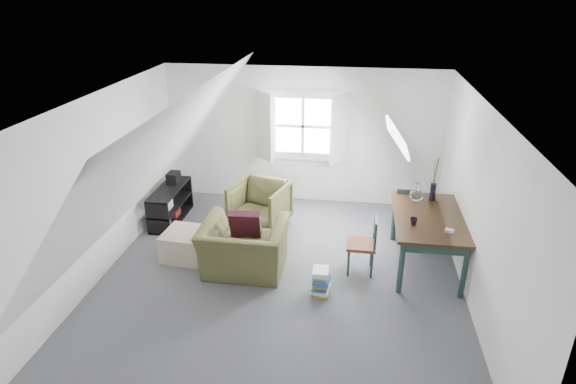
% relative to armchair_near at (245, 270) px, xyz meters
% --- Properties ---
extents(floor, '(5.50, 5.50, 0.00)m').
position_rel_armchair_near_xyz_m(floor, '(0.53, -0.14, 0.00)').
color(floor, '#535358').
rests_on(floor, ground).
extents(ceiling, '(5.50, 5.50, 0.00)m').
position_rel_armchair_near_xyz_m(ceiling, '(0.53, -0.14, 2.50)').
color(ceiling, white).
rests_on(ceiling, wall_back).
extents(wall_back, '(5.00, 0.00, 5.00)m').
position_rel_armchair_near_xyz_m(wall_back, '(0.53, 2.61, 1.25)').
color(wall_back, white).
rests_on(wall_back, ground).
extents(wall_front, '(5.00, 0.00, 5.00)m').
position_rel_armchair_near_xyz_m(wall_front, '(0.53, -2.89, 1.25)').
color(wall_front, white).
rests_on(wall_front, ground).
extents(wall_left, '(0.00, 5.50, 5.50)m').
position_rel_armchair_near_xyz_m(wall_left, '(-1.97, -0.14, 1.25)').
color(wall_left, white).
rests_on(wall_left, ground).
extents(wall_right, '(0.00, 5.50, 5.50)m').
position_rel_armchair_near_xyz_m(wall_right, '(3.03, -0.14, 1.25)').
color(wall_right, white).
rests_on(wall_right, ground).
extents(slope_left, '(3.19, 5.50, 4.48)m').
position_rel_armchair_near_xyz_m(slope_left, '(-1.02, -0.14, 1.78)').
color(slope_left, white).
rests_on(slope_left, wall_left).
extents(slope_right, '(3.19, 5.50, 4.48)m').
position_rel_armchair_near_xyz_m(slope_right, '(2.08, -0.14, 1.78)').
color(slope_right, white).
rests_on(slope_right, wall_right).
extents(dormer_window, '(1.71, 0.35, 1.30)m').
position_rel_armchair_near_xyz_m(dormer_window, '(0.53, 2.53, 1.45)').
color(dormer_window, white).
rests_on(dormer_window, wall_back).
extents(skylight, '(0.35, 0.75, 0.47)m').
position_rel_armchair_near_xyz_m(skylight, '(2.08, 1.16, 1.75)').
color(skylight, white).
rests_on(skylight, slope_right).
extents(armchair_near, '(1.17, 1.03, 0.75)m').
position_rel_armchair_near_xyz_m(armchair_near, '(0.00, 0.00, 0.00)').
color(armchair_near, '#494B26').
rests_on(armchair_near, floor).
extents(armchair_far, '(1.06, 1.08, 0.80)m').
position_rel_armchair_near_xyz_m(armchair_far, '(-0.04, 1.38, 0.00)').
color(armchair_far, '#494B26').
rests_on(armchair_far, floor).
extents(throw_pillow, '(0.45, 0.28, 0.45)m').
position_rel_armchair_near_xyz_m(throw_pillow, '(0.00, 0.15, 0.67)').
color(throw_pillow, '#360E1A').
rests_on(throw_pillow, armchair_near).
extents(ottoman, '(0.67, 0.67, 0.42)m').
position_rel_armchair_near_xyz_m(ottoman, '(-0.96, 0.27, 0.21)').
color(ottoman, tan).
rests_on(ottoman, floor).
extents(dining_table, '(0.98, 1.63, 0.82)m').
position_rel_armchair_near_xyz_m(dining_table, '(2.57, 0.51, 0.71)').
color(dining_table, black).
rests_on(dining_table, floor).
extents(demijohn, '(0.20, 0.20, 0.29)m').
position_rel_armchair_near_xyz_m(demijohn, '(2.42, 0.96, 0.93)').
color(demijohn, silver).
rests_on(demijohn, dining_table).
extents(vase_twigs, '(0.09, 0.10, 0.67)m').
position_rel_armchair_near_xyz_m(vase_twigs, '(2.67, 1.06, 0.96)').
color(vase_twigs, black).
rests_on(vase_twigs, dining_table).
extents(cup, '(0.12, 0.12, 0.09)m').
position_rel_armchair_near_xyz_m(cup, '(2.32, 0.21, 0.82)').
color(cup, black).
rests_on(cup, dining_table).
extents(paper_box, '(0.13, 0.11, 0.04)m').
position_rel_armchair_near_xyz_m(paper_box, '(2.77, 0.06, 0.83)').
color(paper_box, white).
rests_on(paper_box, dining_table).
extents(dining_chair_far, '(0.42, 0.42, 0.90)m').
position_rel_armchair_near_xyz_m(dining_chair_far, '(2.35, 1.38, 0.47)').
color(dining_chair_far, maroon).
rests_on(dining_chair_far, floor).
extents(dining_chair_near, '(0.40, 0.40, 0.86)m').
position_rel_armchair_near_xyz_m(dining_chair_near, '(1.67, 0.24, 0.45)').
color(dining_chair_near, maroon).
rests_on(dining_chair_near, floor).
extents(media_shelf, '(0.39, 1.17, 0.60)m').
position_rel_armchair_near_xyz_m(media_shelf, '(-1.63, 1.37, 0.27)').
color(media_shelf, black).
rests_on(media_shelf, floor).
extents(electronics_box, '(0.19, 0.26, 0.20)m').
position_rel_armchair_near_xyz_m(electronics_box, '(-1.63, 1.66, 0.69)').
color(electronics_box, black).
rests_on(electronics_box, media_shelf).
extents(magazine_stack, '(0.27, 0.32, 0.36)m').
position_rel_armchair_near_xyz_m(magazine_stack, '(1.13, -0.40, 0.18)').
color(magazine_stack, '#B29933').
rests_on(magazine_stack, floor).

